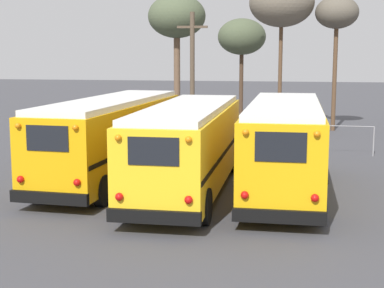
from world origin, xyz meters
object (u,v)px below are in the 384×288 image
object	(u,v)px
school_bus_1	(188,145)
bare_tree_1	(282,3)
bare_tree_0	(242,37)
bare_tree_3	(177,18)
utility_pole	(192,71)
school_bus_2	(284,144)
bare_tree_2	(337,15)
school_bus_0	(112,136)

from	to	relation	value
school_bus_1	bare_tree_1	size ratio (longest dim) A/B	1.10
bare_tree_0	bare_tree_3	size ratio (longest dim) A/B	0.85
bare_tree_3	utility_pole	bearing A→B (deg)	-62.90
school_bus_2	bare_tree_2	xyz separation A→B (m)	(2.66, 17.38, 5.40)
school_bus_1	school_bus_2	size ratio (longest dim) A/B	1.07
school_bus_1	school_bus_2	distance (m)	3.29
school_bus_1	bare_tree_0	xyz separation A→B (m)	(-0.24, 22.04, 4.21)
utility_pole	bare_tree_1	bearing A→B (deg)	34.34
school_bus_0	bare_tree_1	world-z (taller)	bare_tree_1
school_bus_0	utility_pole	bearing A→B (deg)	86.41
school_bus_2	utility_pole	size ratio (longest dim) A/B	1.35
bare_tree_1	bare_tree_0	bearing A→B (deg)	125.16
school_bus_1	bare_tree_1	world-z (taller)	bare_tree_1
utility_pole	bare_tree_3	size ratio (longest dim) A/B	0.84
utility_pole	bare_tree_2	size ratio (longest dim) A/B	0.87
school_bus_1	utility_pole	size ratio (longest dim) A/B	1.44
bare_tree_1	bare_tree_3	xyz separation A→B (m)	(-6.56, -0.45, -0.86)
bare_tree_0	bare_tree_2	distance (m)	7.59
school_bus_2	utility_pole	bearing A→B (deg)	111.94
school_bus_0	bare_tree_3	xyz separation A→B (m)	(-0.71, 15.95, 5.31)
school_bus_1	school_bus_2	world-z (taller)	school_bus_2
bare_tree_0	bare_tree_1	distance (m)	5.29
bare_tree_1	bare_tree_3	distance (m)	6.63
school_bus_0	school_bus_2	size ratio (longest dim) A/B	1.11
bare_tree_1	bare_tree_3	size ratio (longest dim) A/B	1.11
school_bus_2	bare_tree_2	bearing A→B (deg)	81.29
school_bus_0	school_bus_2	distance (m)	6.63
bare_tree_0	bare_tree_3	distance (m)	5.92
bare_tree_3	bare_tree_2	bearing A→B (deg)	1.26
school_bus_0	bare_tree_0	bearing A→B (deg)	81.59
school_bus_0	school_bus_2	world-z (taller)	school_bus_2
school_bus_1	utility_pole	world-z (taller)	utility_pole
bare_tree_0	school_bus_1	bearing A→B (deg)	-89.36
school_bus_2	school_bus_1	bearing A→B (deg)	-172.68
school_bus_0	school_bus_1	xyz separation A→B (m)	(3.26, -1.63, -0.02)
bare_tree_3	school_bus_2	bearing A→B (deg)	-67.13
utility_pole	bare_tree_2	world-z (taller)	bare_tree_2
bare_tree_2	bare_tree_0	bearing A→B (deg)	145.48
school_bus_1	bare_tree_3	world-z (taller)	bare_tree_3
utility_pole	bare_tree_0	bearing A→B (deg)	73.51
school_bus_1	school_bus_0	bearing A→B (deg)	153.50
bare_tree_1	bare_tree_2	bearing A→B (deg)	-3.99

